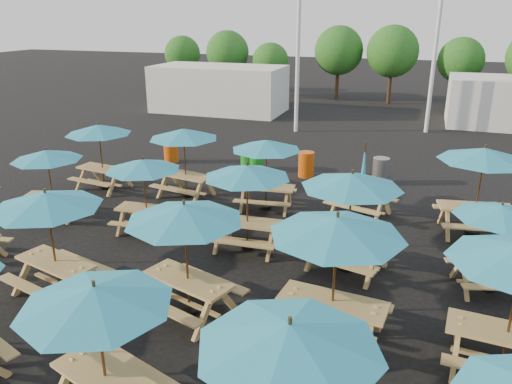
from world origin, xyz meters
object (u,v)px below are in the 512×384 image
(picnic_unit_2, at_px, (47,158))
(picnic_unit_12, at_px, (289,344))
(picnic_unit_11, at_px, (266,148))
(picnic_unit_14, at_px, (352,186))
(picnic_unit_18, at_px, (501,216))
(waste_bin_0, at_px, (171,151))
(picnic_unit_7, at_px, (184,137))
(picnic_unit_15, at_px, (362,186))
(waste_bin_1, at_px, (248,158))
(waste_bin_4, at_px, (381,171))
(picnic_unit_8, at_px, (96,303))
(picnic_unit_6, at_px, (143,168))
(picnic_unit_19, at_px, (484,159))
(picnic_unit_3, at_px, (99,133))
(picnic_unit_9, at_px, (185,219))
(waste_bin_2, at_px, (257,159))
(picnic_unit_5, at_px, (47,205))
(picnic_unit_13, at_px, (337,233))
(waste_bin_3, at_px, (306,164))
(picnic_unit_10, at_px, (247,176))

(picnic_unit_2, relative_size, picnic_unit_12, 0.86)
(picnic_unit_11, relative_size, picnic_unit_14, 0.83)
(picnic_unit_18, height_order, waste_bin_0, picnic_unit_18)
(picnic_unit_7, height_order, picnic_unit_15, picnic_unit_7)
(picnic_unit_18, bearing_deg, waste_bin_1, 124.24)
(waste_bin_4, bearing_deg, waste_bin_0, 179.56)
(picnic_unit_8, bearing_deg, picnic_unit_6, 134.16)
(picnic_unit_19, bearing_deg, picnic_unit_8, -131.88)
(picnic_unit_6, xyz_separation_m, picnic_unit_12, (5.88, -6.50, 0.26))
(picnic_unit_12, bearing_deg, picnic_unit_18, 50.70)
(picnic_unit_3, distance_m, picnic_unit_9, 8.75)
(picnic_unit_9, bearing_deg, waste_bin_2, 118.52)
(picnic_unit_9, relative_size, picnic_unit_12, 1.05)
(picnic_unit_5, relative_size, picnic_unit_14, 0.97)
(picnic_unit_3, height_order, picnic_unit_8, picnic_unit_8)
(picnic_unit_11, bearing_deg, waste_bin_1, 110.61)
(picnic_unit_7, xyz_separation_m, picnic_unit_14, (5.94, -3.35, 0.08))
(picnic_unit_9, distance_m, waste_bin_4, 10.39)
(picnic_unit_9, height_order, picnic_unit_13, picnic_unit_13)
(picnic_unit_11, height_order, waste_bin_3, picnic_unit_11)
(picnic_unit_10, height_order, picnic_unit_15, picnic_unit_10)
(waste_bin_2, bearing_deg, picnic_unit_13, -63.98)
(picnic_unit_6, distance_m, picnic_unit_13, 6.78)
(picnic_unit_10, relative_size, waste_bin_3, 2.42)
(picnic_unit_12, relative_size, waste_bin_4, 2.93)
(picnic_unit_5, xyz_separation_m, picnic_unit_10, (3.22, 3.46, -0.08))
(picnic_unit_8, height_order, waste_bin_2, picnic_unit_8)
(picnic_unit_9, bearing_deg, picnic_unit_18, 44.58)
(picnic_unit_8, xyz_separation_m, picnic_unit_19, (5.77, 9.09, 0.17))
(waste_bin_1, bearing_deg, picnic_unit_12, -68.44)
(picnic_unit_18, distance_m, picnic_unit_19, 3.15)
(picnic_unit_8, relative_size, waste_bin_1, 2.96)
(picnic_unit_15, bearing_deg, picnic_unit_9, -94.69)
(picnic_unit_12, distance_m, waste_bin_3, 13.27)
(picnic_unit_8, bearing_deg, picnic_unit_7, 127.92)
(picnic_unit_11, height_order, picnic_unit_14, picnic_unit_14)
(picnic_unit_18, distance_m, waste_bin_0, 13.55)
(picnic_unit_8, bearing_deg, picnic_unit_19, 76.32)
(picnic_unit_5, bearing_deg, picnic_unit_11, 80.61)
(picnic_unit_19, bearing_deg, picnic_unit_6, -172.14)
(waste_bin_1, bearing_deg, picnic_unit_10, -70.63)
(waste_bin_3, bearing_deg, picnic_unit_18, -49.37)
(picnic_unit_10, relative_size, picnic_unit_11, 0.96)
(picnic_unit_19, bearing_deg, picnic_unit_12, -116.89)
(picnic_unit_5, relative_size, waste_bin_0, 2.94)
(waste_bin_2, bearing_deg, picnic_unit_14, -56.20)
(waste_bin_1, height_order, waste_bin_2, same)
(picnic_unit_3, bearing_deg, waste_bin_3, 37.48)
(picnic_unit_6, height_order, picnic_unit_12, picnic_unit_12)
(picnic_unit_14, distance_m, waste_bin_1, 8.74)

